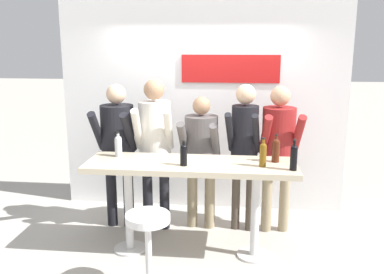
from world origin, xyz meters
The scene contains 14 objects.
ground_plane centered at (0.00, 0.00, 0.00)m, with size 40.00×40.00×0.00m, color #B2ADA3.
back_wall centered at (0.00, 1.41, 1.41)m, with size 3.81×0.12×2.82m.
tasting_table centered at (0.00, 0.00, 0.88)m, with size 2.21×0.67×1.04m.
bar_stool centered at (-0.30, -0.79, 0.52)m, with size 0.42×0.42×0.77m.
person_far_left centered at (-0.96, 0.61, 1.10)m, with size 0.49×0.59×1.78m.
person_left centered at (-0.50, 0.58, 1.15)m, with size 0.47×0.59×1.84m.
person_center_left centered at (0.05, 0.68, 1.00)m, with size 0.51×0.58×1.64m.
person_center centered at (0.56, 0.66, 1.13)m, with size 0.43×0.57×1.79m.
person_center_right centered at (0.96, 0.67, 1.10)m, with size 0.50×0.60×1.77m.
wine_bottle_0 centered at (-0.82, 0.15, 1.16)m, with size 0.08×0.08×0.27m.
wine_bottle_1 centered at (0.88, 0.11, 1.17)m, with size 0.08×0.08×0.30m.
wine_bottle_2 centered at (0.74, -0.07, 1.17)m, with size 0.07×0.07×0.30m.
wine_bottle_3 centered at (-0.06, -0.12, 1.16)m, with size 0.07×0.07×0.27m.
wine_bottle_4 centered at (1.03, -0.16, 1.18)m, with size 0.07×0.07×0.32m.
Camera 1 is at (0.47, -4.28, 2.30)m, focal length 40.00 mm.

